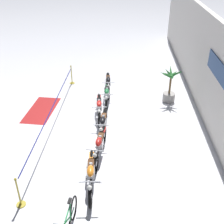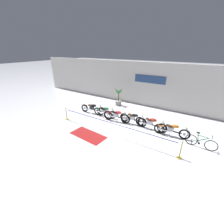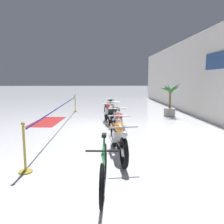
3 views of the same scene
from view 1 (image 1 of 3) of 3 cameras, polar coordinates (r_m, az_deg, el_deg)
ground_plane at (r=12.00m, az=-5.05°, el=-2.82°), size 120.00×120.00×0.00m
back_wall at (r=11.43m, az=20.91°, el=5.44°), size 28.00×0.29×4.20m
motorcycle_black_0 at (r=14.58m, az=-0.79°, el=5.74°), size 2.41×0.62×0.93m
motorcycle_green_1 at (r=13.41m, az=-1.05°, el=3.42°), size 2.19×0.62×0.92m
motorcycle_red_2 at (r=12.27m, az=-2.62°, el=0.74°), size 2.26×0.63×0.97m
motorcycle_black_3 at (r=11.17m, az=-1.79°, el=-2.62°), size 2.22×0.62×0.94m
motorcycle_red_4 at (r=10.04m, az=-2.53°, el=-6.92°), size 2.40×0.62×0.94m
motorcycle_orange_5 at (r=8.95m, az=-4.31°, el=-12.54°), size 2.27×0.62×0.93m
bicycle at (r=7.94m, az=-8.72°, el=-21.33°), size 1.70×0.48×0.94m
potted_palm_left_of_row at (r=13.81m, az=11.68°, el=4.99°), size 1.03×1.13×1.81m
stanchion_far_left at (r=13.01m, az=-10.58°, el=3.23°), size 8.56×0.28×1.05m
stanchion_mid_left at (r=8.87m, az=-18.33°, el=-15.91°), size 0.28×0.28×1.05m
floor_banner at (r=13.51m, az=-14.11°, el=0.43°), size 2.57×1.33×0.01m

